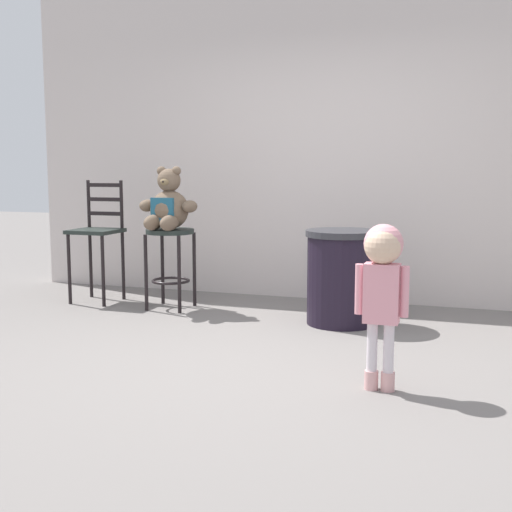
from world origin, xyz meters
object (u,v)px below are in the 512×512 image
Objects in this scene: child_walking at (382,271)px; bar_chair_empty at (97,235)px; teddy_bear at (168,207)px; trash_bin at (341,277)px; bar_stool_with_teddy at (170,251)px.

bar_chair_empty reaches higher than child_walking.
child_walking is 0.83× the size of bar_chair_empty.
teddy_bear is 1.65m from trash_bin.
bar_chair_empty is (-0.79, 0.08, 0.11)m from bar_stool_with_teddy.
bar_chair_empty reaches higher than bar_stool_with_teddy.
child_walking is (2.09, -1.63, 0.16)m from bar_stool_with_teddy.
teddy_bear is 0.85m from bar_chair_empty.
bar_chair_empty reaches higher than trash_bin.
bar_chair_empty is (-2.88, 1.71, -0.06)m from child_walking.
child_walking is (2.09, -1.60, -0.23)m from teddy_bear.
teddy_bear is (0.00, -0.03, 0.39)m from bar_stool_with_teddy.
child_walking reaches higher than bar_stool_with_teddy.
teddy_bear is 2.64m from child_walking.
bar_chair_empty is (-2.35, 0.18, 0.25)m from trash_bin.
bar_stool_with_teddy is at bearing 142.33° from child_walking.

